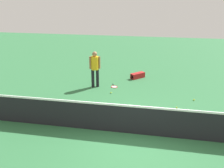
{
  "coord_description": "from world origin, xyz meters",
  "views": [
    {
      "loc": [
        -0.58,
        7.03,
        4.12
      ],
      "look_at": [
        1.2,
        -1.99,
        0.9
      ],
      "focal_mm": 40.75,
      "sensor_mm": 36.0,
      "label": 1
    }
  ],
  "objects_px": {
    "player_near_side": "(95,66)",
    "tennis_ball_stray_left": "(194,100)",
    "equipment_bag": "(137,76)",
    "tennis_ball_baseline": "(88,107)",
    "tennis_ball_near_player": "(182,116)",
    "tennis_ball_midcourt": "(177,108)",
    "tennis_racket_near_player": "(114,87)",
    "tennis_ball_by_net": "(111,93)"
  },
  "relations": [
    {
      "from": "equipment_bag",
      "to": "player_near_side",
      "type": "bearing_deg",
      "value": 42.86
    },
    {
      "from": "tennis_ball_stray_left",
      "to": "tennis_ball_midcourt",
      "type": "bearing_deg",
      "value": 51.65
    },
    {
      "from": "tennis_ball_baseline",
      "to": "tennis_ball_stray_left",
      "type": "xyz_separation_m",
      "value": [
        -4.12,
        -1.51,
        0.0
      ]
    },
    {
      "from": "tennis_ball_near_player",
      "to": "equipment_bag",
      "type": "distance_m",
      "value": 4.64
    },
    {
      "from": "tennis_ball_near_player",
      "to": "equipment_bag",
      "type": "relative_size",
      "value": 0.08
    },
    {
      "from": "tennis_racket_near_player",
      "to": "equipment_bag",
      "type": "distance_m",
      "value": 1.81
    },
    {
      "from": "tennis_racket_near_player",
      "to": "equipment_bag",
      "type": "height_order",
      "value": "equipment_bag"
    },
    {
      "from": "player_near_side",
      "to": "tennis_ball_stray_left",
      "type": "bearing_deg",
      "value": 169.24
    },
    {
      "from": "tennis_ball_baseline",
      "to": "tennis_ball_midcourt",
      "type": "bearing_deg",
      "value": -170.19
    },
    {
      "from": "tennis_ball_by_net",
      "to": "tennis_ball_baseline",
      "type": "relative_size",
      "value": 1.0
    },
    {
      "from": "player_near_side",
      "to": "tennis_ball_near_player",
      "type": "bearing_deg",
      "value": 147.34
    },
    {
      "from": "player_near_side",
      "to": "equipment_bag",
      "type": "bearing_deg",
      "value": -137.14
    },
    {
      "from": "tennis_ball_near_player",
      "to": "tennis_ball_by_net",
      "type": "bearing_deg",
      "value": -30.81
    },
    {
      "from": "tennis_ball_midcourt",
      "to": "equipment_bag",
      "type": "xyz_separation_m",
      "value": [
        1.88,
        -3.46,
        0.11
      ]
    },
    {
      "from": "player_near_side",
      "to": "tennis_ball_near_player",
      "type": "xyz_separation_m",
      "value": [
        -3.87,
        2.48,
        -0.98
      ]
    },
    {
      "from": "player_near_side",
      "to": "tennis_ball_stray_left",
      "type": "relative_size",
      "value": 25.76
    },
    {
      "from": "tennis_ball_baseline",
      "to": "equipment_bag",
      "type": "relative_size",
      "value": 0.08
    },
    {
      "from": "tennis_ball_near_player",
      "to": "tennis_ball_stray_left",
      "type": "xyz_separation_m",
      "value": [
        -0.57,
        -1.63,
        0.0
      ]
    },
    {
      "from": "player_near_side",
      "to": "tennis_ball_midcourt",
      "type": "bearing_deg",
      "value": 154.41
    },
    {
      "from": "tennis_racket_near_player",
      "to": "tennis_ball_by_net",
      "type": "relative_size",
      "value": 9.17
    },
    {
      "from": "tennis_ball_near_player",
      "to": "tennis_ball_midcourt",
      "type": "height_order",
      "value": "same"
    },
    {
      "from": "tennis_ball_by_net",
      "to": "tennis_ball_baseline",
      "type": "bearing_deg",
      "value": 70.21
    },
    {
      "from": "tennis_racket_near_player",
      "to": "tennis_ball_stray_left",
      "type": "height_order",
      "value": "tennis_ball_stray_left"
    },
    {
      "from": "tennis_ball_by_net",
      "to": "tennis_ball_midcourt",
      "type": "distance_m",
      "value": 2.99
    },
    {
      "from": "tennis_ball_by_net",
      "to": "tennis_ball_baseline",
      "type": "height_order",
      "value": "same"
    },
    {
      "from": "tennis_ball_by_net",
      "to": "tennis_ball_stray_left",
      "type": "bearing_deg",
      "value": 177.87
    },
    {
      "from": "tennis_ball_midcourt",
      "to": "equipment_bag",
      "type": "bearing_deg",
      "value": -61.48
    },
    {
      "from": "tennis_racket_near_player",
      "to": "equipment_bag",
      "type": "xyz_separation_m",
      "value": [
        -0.94,
        -1.54,
        0.13
      ]
    },
    {
      "from": "tennis_racket_near_player",
      "to": "tennis_ball_near_player",
      "type": "height_order",
      "value": "tennis_ball_near_player"
    },
    {
      "from": "tennis_ball_baseline",
      "to": "tennis_ball_near_player",
      "type": "bearing_deg",
      "value": 178.06
    },
    {
      "from": "player_near_side",
      "to": "tennis_ball_by_net",
      "type": "bearing_deg",
      "value": 141.79
    },
    {
      "from": "tennis_ball_by_net",
      "to": "tennis_ball_baseline",
      "type": "distance_m",
      "value": 1.75
    },
    {
      "from": "player_near_side",
      "to": "tennis_ball_baseline",
      "type": "distance_m",
      "value": 2.57
    },
    {
      "from": "tennis_racket_near_player",
      "to": "tennis_ball_baseline",
      "type": "xyz_separation_m",
      "value": [
        0.57,
        2.51,
        0.02
      ]
    },
    {
      "from": "tennis_racket_near_player",
      "to": "equipment_bag",
      "type": "relative_size",
      "value": 0.78
    },
    {
      "from": "tennis_ball_by_net",
      "to": "equipment_bag",
      "type": "bearing_deg",
      "value": -110.87
    },
    {
      "from": "tennis_ball_near_player",
      "to": "tennis_ball_baseline",
      "type": "bearing_deg",
      "value": -1.94
    },
    {
      "from": "tennis_ball_near_player",
      "to": "tennis_ball_stray_left",
      "type": "distance_m",
      "value": 1.73
    },
    {
      "from": "tennis_ball_stray_left",
      "to": "equipment_bag",
      "type": "bearing_deg",
      "value": -44.08
    },
    {
      "from": "tennis_racket_near_player",
      "to": "tennis_ball_midcourt",
      "type": "distance_m",
      "value": 3.41
    },
    {
      "from": "player_near_side",
      "to": "equipment_bag",
      "type": "height_order",
      "value": "player_near_side"
    },
    {
      "from": "player_near_side",
      "to": "tennis_racket_near_player",
      "type": "xyz_separation_m",
      "value": [
        -0.88,
        -0.15,
        -1.0
      ]
    }
  ]
}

